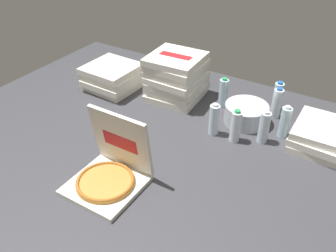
{
  "coord_description": "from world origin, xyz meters",
  "views": [
    {
      "loc": [
        0.94,
        -1.48,
        1.41
      ],
      "look_at": [
        -0.04,
        0.1,
        0.14
      ],
      "focal_mm": 39.0,
      "sensor_mm": 36.0,
      "label": 1
    }
  ],
  "objects": [
    {
      "name": "ground_plane",
      "position": [
        0.0,
        0.0,
        -0.01
      ],
      "size": [
        3.2,
        2.4,
        0.02
      ],
      "primitive_type": "cube",
      "color": "#38383D"
    },
    {
      "name": "water_bottle_4",
      "position": [
        0.44,
        0.78,
        0.11
      ],
      "size": [
        0.07,
        0.07,
        0.23
      ],
      "color": "white",
      "rests_on": "ground_plane"
    },
    {
      "name": "water_bottle_2",
      "position": [
        0.06,
        0.72,
        0.11
      ],
      "size": [
        0.07,
        0.07,
        0.23
      ],
      "color": "silver",
      "rests_on": "ground_plane"
    },
    {
      "name": "water_bottle_5",
      "position": [
        0.41,
        0.87,
        0.11
      ],
      "size": [
        0.07,
        0.07,
        0.23
      ],
      "color": "silver",
      "rests_on": "ground_plane"
    },
    {
      "name": "ice_bucket",
      "position": [
        0.29,
        0.6,
        0.07
      ],
      "size": [
        0.3,
        0.3,
        0.14
      ],
      "primitive_type": "cylinder",
      "color": "#B7BABF",
      "rests_on": "ground_plane"
    },
    {
      "name": "open_pizza_box",
      "position": [
        -0.12,
        -0.37,
        0.08
      ],
      "size": [
        0.38,
        0.39,
        0.4
      ],
      "color": "silver",
      "rests_on": "ground_plane"
    },
    {
      "name": "pizza_stack_right_mid",
      "position": [
        -0.81,
        0.51,
        0.1
      ],
      "size": [
        0.4,
        0.41,
        0.19
      ],
      "color": "silver",
      "rests_on": "ground_plane"
    },
    {
      "name": "water_bottle_6",
      "position": [
        0.56,
        0.57,
        0.11
      ],
      "size": [
        0.07,
        0.07,
        0.23
      ],
      "color": "silver",
      "rests_on": "ground_plane"
    },
    {
      "name": "water_bottle_0",
      "position": [
        0.3,
        0.36,
        0.11
      ],
      "size": [
        0.07,
        0.07,
        0.23
      ],
      "color": "white",
      "rests_on": "ground_plane"
    },
    {
      "name": "pizza_stack_center_far",
      "position": [
        0.81,
        0.59,
        0.07
      ],
      "size": [
        0.4,
        0.41,
        0.14
      ],
      "color": "silver",
      "rests_on": "ground_plane"
    },
    {
      "name": "water_bottle_1",
      "position": [
        0.16,
        0.36,
        0.11
      ],
      "size": [
        0.07,
        0.07,
        0.23
      ],
      "color": "silver",
      "rests_on": "ground_plane"
    },
    {
      "name": "pizza_stack_right_near",
      "position": [
        -0.31,
        0.66,
        0.17
      ],
      "size": [
        0.41,
        0.41,
        0.34
      ],
      "color": "silver",
      "rests_on": "ground_plane"
    },
    {
      "name": "water_bottle_3",
      "position": [
        0.46,
        0.45,
        0.11
      ],
      "size": [
        0.07,
        0.07,
        0.23
      ],
      "color": "silver",
      "rests_on": "ground_plane"
    }
  ]
}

